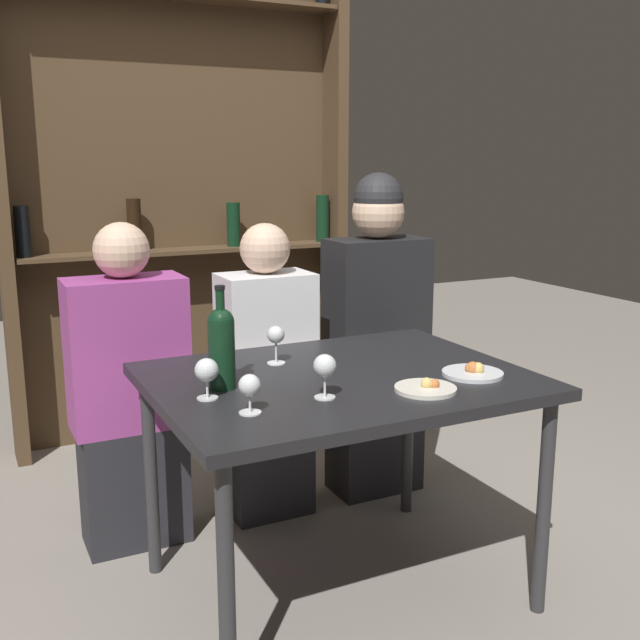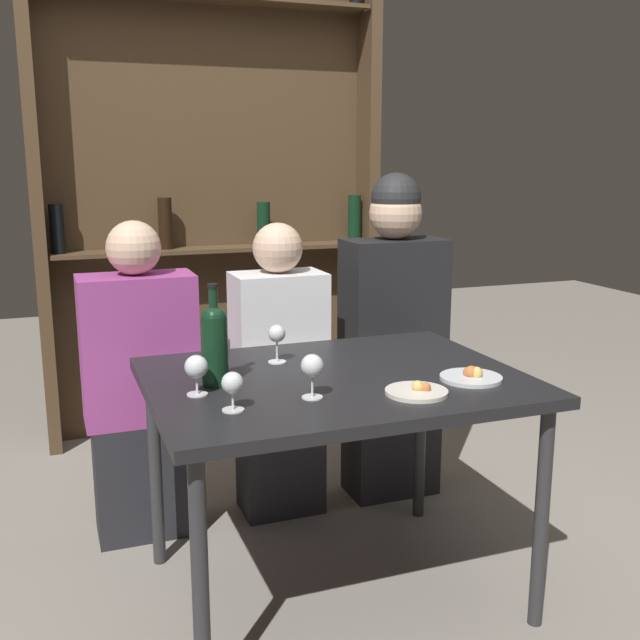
{
  "view_description": "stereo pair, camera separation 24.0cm",
  "coord_description": "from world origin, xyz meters",
  "px_view_note": "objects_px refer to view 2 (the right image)",
  "views": [
    {
      "loc": [
        -1.04,
        -1.98,
        1.4
      ],
      "look_at": [
        0.0,
        0.13,
        0.89
      ],
      "focal_mm": 42.0,
      "sensor_mm": 36.0,
      "label": 1
    },
    {
      "loc": [
        -0.82,
        -2.07,
        1.4
      ],
      "look_at": [
        0.0,
        0.13,
        0.89
      ],
      "focal_mm": 42.0,
      "sensor_mm": 36.0,
      "label": 2
    }
  ],
  "objects_px": {
    "wine_bottle": "(214,342)",
    "seated_person_right": "(393,342)",
    "seated_person_center": "(279,379)",
    "wine_glass_3": "(312,367)",
    "seated_person_left": "(141,392)",
    "food_plate_0": "(471,376)",
    "food_plate_1": "(417,391)",
    "wine_glass_0": "(196,368)",
    "wine_glass_2": "(232,385)",
    "wine_glass_1": "(277,336)"
  },
  "relations": [
    {
      "from": "wine_bottle",
      "to": "food_plate_0",
      "type": "bearing_deg",
      "value": -16.41
    },
    {
      "from": "wine_glass_2",
      "to": "seated_person_right",
      "type": "height_order",
      "value": "seated_person_right"
    },
    {
      "from": "wine_glass_3",
      "to": "seated_person_center",
      "type": "distance_m",
      "value": 0.87
    },
    {
      "from": "wine_glass_3",
      "to": "seated_person_left",
      "type": "bearing_deg",
      "value": 115.03
    },
    {
      "from": "wine_bottle",
      "to": "food_plate_1",
      "type": "relative_size",
      "value": 1.69
    },
    {
      "from": "food_plate_1",
      "to": "seated_person_right",
      "type": "bearing_deg",
      "value": 68.22
    },
    {
      "from": "wine_glass_2",
      "to": "wine_glass_3",
      "type": "relative_size",
      "value": 0.84
    },
    {
      "from": "food_plate_1",
      "to": "seated_person_center",
      "type": "xyz_separation_m",
      "value": [
        -0.14,
        0.88,
        -0.2
      ]
    },
    {
      "from": "food_plate_1",
      "to": "seated_person_center",
      "type": "bearing_deg",
      "value": 99.01
    },
    {
      "from": "seated_person_left",
      "to": "wine_glass_3",
      "type": "bearing_deg",
      "value": -64.97
    },
    {
      "from": "seated_person_center",
      "to": "wine_glass_3",
      "type": "bearing_deg",
      "value": -100.78
    },
    {
      "from": "food_plate_0",
      "to": "seated_person_center",
      "type": "distance_m",
      "value": 0.91
    },
    {
      "from": "food_plate_1",
      "to": "wine_glass_2",
      "type": "bearing_deg",
      "value": 175.39
    },
    {
      "from": "wine_glass_3",
      "to": "seated_person_right",
      "type": "distance_m",
      "value": 1.05
    },
    {
      "from": "wine_bottle",
      "to": "wine_glass_2",
      "type": "xyz_separation_m",
      "value": [
        -0.01,
        -0.24,
        -0.06
      ]
    },
    {
      "from": "wine_glass_0",
      "to": "wine_glass_2",
      "type": "relative_size",
      "value": 1.09
    },
    {
      "from": "seated_person_left",
      "to": "seated_person_center",
      "type": "relative_size",
      "value": 1.02
    },
    {
      "from": "wine_glass_1",
      "to": "food_plate_1",
      "type": "height_order",
      "value": "wine_glass_1"
    },
    {
      "from": "wine_glass_2",
      "to": "seated_person_center",
      "type": "bearing_deg",
      "value": 65.09
    },
    {
      "from": "food_plate_0",
      "to": "food_plate_1",
      "type": "distance_m",
      "value": 0.23
    },
    {
      "from": "seated_person_center",
      "to": "seated_person_right",
      "type": "distance_m",
      "value": 0.5
    },
    {
      "from": "food_plate_0",
      "to": "seated_person_left",
      "type": "height_order",
      "value": "seated_person_left"
    },
    {
      "from": "wine_glass_1",
      "to": "seated_person_left",
      "type": "bearing_deg",
      "value": 133.5
    },
    {
      "from": "seated_person_right",
      "to": "wine_glass_3",
      "type": "bearing_deg",
      "value": -128.56
    },
    {
      "from": "wine_bottle",
      "to": "wine_glass_0",
      "type": "height_order",
      "value": "wine_bottle"
    },
    {
      "from": "food_plate_1",
      "to": "seated_person_right",
      "type": "relative_size",
      "value": 0.13
    },
    {
      "from": "food_plate_0",
      "to": "seated_person_left",
      "type": "distance_m",
      "value": 1.22
    },
    {
      "from": "wine_glass_0",
      "to": "wine_glass_2",
      "type": "bearing_deg",
      "value": -69.52
    },
    {
      "from": "wine_glass_1",
      "to": "food_plate_1",
      "type": "xyz_separation_m",
      "value": [
        0.28,
        -0.46,
        -0.08
      ]
    },
    {
      "from": "wine_glass_1",
      "to": "wine_glass_3",
      "type": "bearing_deg",
      "value": -92.66
    },
    {
      "from": "wine_glass_1",
      "to": "food_plate_0",
      "type": "relative_size",
      "value": 0.67
    },
    {
      "from": "wine_bottle",
      "to": "seated_person_right",
      "type": "relative_size",
      "value": 0.23
    },
    {
      "from": "seated_person_right",
      "to": "wine_bottle",
      "type": "bearing_deg",
      "value": -145.75
    },
    {
      "from": "wine_glass_2",
      "to": "food_plate_0",
      "type": "relative_size",
      "value": 0.57
    },
    {
      "from": "wine_bottle",
      "to": "wine_glass_2",
      "type": "distance_m",
      "value": 0.25
    },
    {
      "from": "wine_bottle",
      "to": "wine_glass_0",
      "type": "xyz_separation_m",
      "value": [
        -0.07,
        -0.08,
        -0.05
      ]
    },
    {
      "from": "wine_glass_0",
      "to": "seated_person_left",
      "type": "relative_size",
      "value": 0.1
    },
    {
      "from": "wine_glass_3",
      "to": "wine_glass_0",
      "type": "bearing_deg",
      "value": 154.75
    },
    {
      "from": "wine_bottle",
      "to": "wine_glass_0",
      "type": "relative_size",
      "value": 2.61
    },
    {
      "from": "food_plate_1",
      "to": "food_plate_0",
      "type": "bearing_deg",
      "value": 17.17
    },
    {
      "from": "food_plate_1",
      "to": "seated_person_left",
      "type": "height_order",
      "value": "seated_person_left"
    },
    {
      "from": "food_plate_1",
      "to": "wine_bottle",
      "type": "bearing_deg",
      "value": 151.25
    },
    {
      "from": "seated_person_center",
      "to": "seated_person_right",
      "type": "relative_size",
      "value": 0.86
    },
    {
      "from": "wine_bottle",
      "to": "food_plate_0",
      "type": "distance_m",
      "value": 0.78
    },
    {
      "from": "wine_bottle",
      "to": "wine_glass_2",
      "type": "height_order",
      "value": "wine_bottle"
    },
    {
      "from": "wine_glass_3",
      "to": "seated_person_center",
      "type": "height_order",
      "value": "seated_person_center"
    },
    {
      "from": "wine_glass_0",
      "to": "food_plate_0",
      "type": "height_order",
      "value": "wine_glass_0"
    },
    {
      "from": "wine_glass_0",
      "to": "wine_glass_1",
      "type": "height_order",
      "value": "wine_glass_1"
    },
    {
      "from": "wine_bottle",
      "to": "seated_person_left",
      "type": "xyz_separation_m",
      "value": [
        -0.15,
        0.59,
        -0.32
      ]
    },
    {
      "from": "wine_glass_0",
      "to": "seated_person_right",
      "type": "height_order",
      "value": "seated_person_right"
    }
  ]
}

